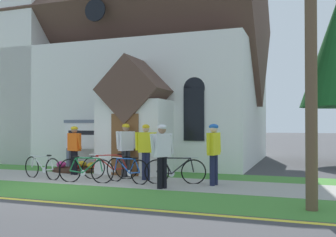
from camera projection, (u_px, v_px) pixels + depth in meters
The scene contains 17 objects.
ground at pixel (118, 171), 14.27m from camera, with size 140.00×140.00×0.00m, color #3D3D3F.
sidewalk_slab at pixel (53, 177), 12.67m from camera, with size 32.00×2.32×0.01m, color #99968E.
grass_verge at pixel (3, 187), 10.57m from camera, with size 32.00×2.14×0.01m, color #427F33.
church_lawn at pixel (85, 170), 14.48m from camera, with size 24.00×1.53×0.01m, color #427F33.
church_building at pixel (128, 64), 19.02m from camera, with size 12.13×10.14×13.47m.
church_sign at pixel (83, 137), 14.77m from camera, with size 1.77×0.24×1.92m.
flower_bed at pixel (78, 168), 14.42m from camera, with size 1.87×1.87×0.34m.
bicycle_orange at pixel (86, 170), 11.45m from camera, with size 1.76×0.27×0.81m.
bicycle_white at pixel (127, 170), 11.42m from camera, with size 1.67×0.61×0.80m.
bicycle_green at pixel (175, 171), 11.23m from camera, with size 1.73×0.62×0.83m.
bicycle_red at pixel (42, 167), 12.27m from camera, with size 1.72×0.51×0.81m.
bicycle_blue at pixel (110, 167), 12.23m from camera, with size 1.72×0.60×0.84m.
cyclist_in_blue_jersey at pixel (146, 147), 12.00m from camera, with size 0.67×0.36×1.74m.
cyclist_in_red_jersey at pixel (214, 149), 10.93m from camera, with size 0.32×0.70×1.75m.
cyclist_in_yellow_jersey at pixel (162, 151), 10.38m from camera, with size 0.47×0.69×1.74m.
cyclist_in_green_jersey at pixel (126, 145), 12.65m from camera, with size 0.45×0.63×1.76m.
cyclist_in_orange_jersey at pixel (74, 146), 13.23m from camera, with size 0.62×0.39×1.68m.
Camera 1 is at (6.57, -8.84, 1.74)m, focal length 41.13 mm.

